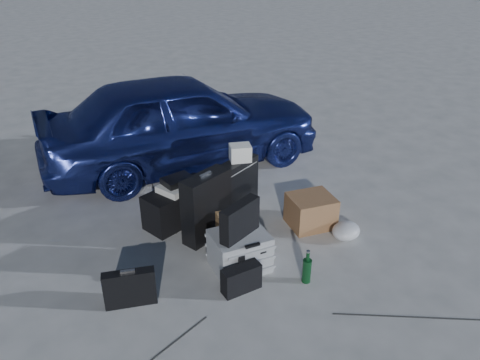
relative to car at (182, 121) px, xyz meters
name	(u,v)px	position (x,y,z in m)	size (l,w,h in m)	color
ground	(258,275)	(-0.47, -2.55, -0.62)	(60.00, 60.00, 0.00)	beige
car	(182,121)	(0.00, 0.00, 0.00)	(1.47, 3.65, 1.24)	#293892
pelican_case	(240,251)	(-0.55, -2.35, -0.44)	(0.50, 0.41, 0.37)	#ACAFB2
laptop_bag	(240,220)	(-0.55, -2.37, -0.09)	(0.44, 0.11, 0.33)	black
briefcase	(130,288)	(-1.59, -2.31, -0.46)	(0.43, 0.10, 0.33)	black
suitcase_left	(207,207)	(-0.56, -1.74, -0.27)	(0.54, 0.20, 0.71)	black
suitcase_right	(239,185)	(0.01, -1.43, -0.32)	(0.51, 0.18, 0.61)	black
white_carton	(240,153)	(0.02, -1.44, 0.07)	(0.22, 0.18, 0.18)	white
duffel_bag	(179,205)	(-0.67, -1.31, -0.43)	(0.78, 0.33, 0.39)	black
flat_box_white	(178,187)	(-0.68, -1.32, -0.20)	(0.39, 0.29, 0.07)	white
flat_box_black	(178,180)	(-0.67, -1.31, -0.13)	(0.31, 0.22, 0.07)	black
kraft_bag	(232,230)	(-0.43, -2.01, -0.43)	(0.28, 0.17, 0.37)	#A66B48
cardboard_box	(311,211)	(0.48, -2.13, -0.45)	(0.45, 0.40, 0.34)	brown
plastic_bag	(346,231)	(0.63, -2.52, -0.54)	(0.31, 0.27, 0.17)	silver
messenger_bag	(241,279)	(-0.71, -2.64, -0.50)	(0.35, 0.13, 0.24)	black
green_bottle	(307,267)	(-0.15, -2.85, -0.46)	(0.08, 0.08, 0.32)	black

